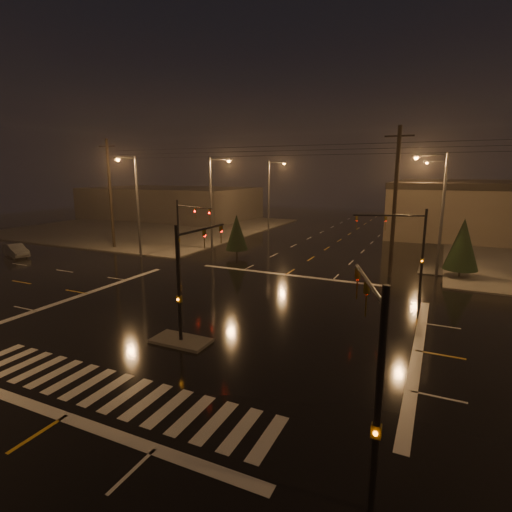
% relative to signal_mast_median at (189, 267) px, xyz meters
% --- Properties ---
extents(ground, '(140.00, 140.00, 0.00)m').
position_rel_signal_mast_median_xyz_m(ground, '(-0.00, 3.07, -3.75)').
color(ground, black).
rests_on(ground, ground).
extents(sidewalk_nw, '(36.00, 36.00, 0.12)m').
position_rel_signal_mast_median_xyz_m(sidewalk_nw, '(-30.00, 33.07, -3.69)').
color(sidewalk_nw, '#4C4A44').
rests_on(sidewalk_nw, ground).
extents(median_island, '(3.00, 1.60, 0.15)m').
position_rel_signal_mast_median_xyz_m(median_island, '(-0.00, -0.93, -3.68)').
color(median_island, '#4C4A44').
rests_on(median_island, ground).
extents(crosswalk, '(15.00, 2.60, 0.01)m').
position_rel_signal_mast_median_xyz_m(crosswalk, '(-0.00, -5.93, -3.75)').
color(crosswalk, beige).
rests_on(crosswalk, ground).
extents(stop_bar_near, '(16.00, 0.50, 0.01)m').
position_rel_signal_mast_median_xyz_m(stop_bar_near, '(-0.00, -7.93, -3.75)').
color(stop_bar_near, beige).
rests_on(stop_bar_near, ground).
extents(stop_bar_far, '(16.00, 0.50, 0.01)m').
position_rel_signal_mast_median_xyz_m(stop_bar_far, '(-0.00, 14.07, -3.75)').
color(stop_bar_far, beige).
rests_on(stop_bar_far, ground).
extents(commercial_block, '(30.00, 18.00, 5.60)m').
position_rel_signal_mast_median_xyz_m(commercial_block, '(-35.00, 45.07, -0.95)').
color(commercial_block, '#453F3D').
rests_on(commercial_block, ground).
extents(signal_mast_median, '(0.25, 4.59, 6.00)m').
position_rel_signal_mast_median_xyz_m(signal_mast_median, '(0.00, 0.00, 0.00)').
color(signal_mast_median, black).
rests_on(signal_mast_median, ground).
extents(signal_mast_ne, '(4.84, 1.86, 6.00)m').
position_rel_signal_mast_median_xyz_m(signal_mast_ne, '(9.50, 13.21, 0.04)').
color(signal_mast_ne, black).
rests_on(signal_mast_ne, ground).
extents(signal_mast_nw, '(4.84, 1.86, 6.00)m').
position_rel_signal_mast_median_xyz_m(signal_mast_nw, '(-9.50, 13.21, 0.04)').
color(signal_mast_nw, black).
rests_on(signal_mast_nw, ground).
extents(signal_mast_se, '(1.55, 3.87, 6.00)m').
position_rel_signal_mast_median_xyz_m(signal_mast_se, '(10.23, -6.68, -0.04)').
color(signal_mast_se, black).
rests_on(signal_mast_se, ground).
extents(streetlight_1, '(2.77, 0.32, 10.00)m').
position_rel_signal_mast_median_xyz_m(streetlight_1, '(-11.18, 21.07, 2.05)').
color(streetlight_1, '#38383A').
rests_on(streetlight_1, ground).
extents(streetlight_2, '(2.77, 0.32, 10.00)m').
position_rel_signal_mast_median_xyz_m(streetlight_2, '(-11.18, 37.07, 2.05)').
color(streetlight_2, '#38383A').
rests_on(streetlight_2, ground).
extents(streetlight_3, '(2.77, 0.32, 10.00)m').
position_rel_signal_mast_median_xyz_m(streetlight_3, '(11.18, 19.07, 2.05)').
color(streetlight_3, '#38383A').
rests_on(streetlight_3, ground).
extents(streetlight_4, '(2.77, 0.32, 10.00)m').
position_rel_signal_mast_median_xyz_m(streetlight_4, '(11.18, 39.07, 2.05)').
color(streetlight_4, '#38383A').
rests_on(streetlight_4, ground).
extents(streetlight_5, '(0.32, 2.77, 10.00)m').
position_rel_signal_mast_median_xyz_m(streetlight_5, '(-16.00, 14.26, 2.05)').
color(streetlight_5, '#38383A').
rests_on(streetlight_5, ground).
extents(utility_pole_0, '(2.20, 0.32, 12.00)m').
position_rel_signal_mast_median_xyz_m(utility_pole_0, '(-22.00, 17.07, 2.38)').
color(utility_pole_0, black).
rests_on(utility_pole_0, ground).
extents(utility_pole_1, '(2.20, 0.32, 12.00)m').
position_rel_signal_mast_median_xyz_m(utility_pole_1, '(8.00, 17.07, 2.38)').
color(utility_pole_1, black).
rests_on(utility_pole_1, ground).
extents(conifer_0, '(2.68, 2.68, 4.89)m').
position_rel_signal_mast_median_xyz_m(conifer_0, '(13.20, 19.22, -0.96)').
color(conifer_0, black).
rests_on(conifer_0, ground).
extents(conifer_3, '(2.29, 2.29, 4.28)m').
position_rel_signal_mast_median_xyz_m(conifer_3, '(-7.23, 18.94, -1.26)').
color(conifer_3, black).
rests_on(conifer_3, ground).
extents(car_crossing, '(4.22, 2.49, 1.31)m').
position_rel_signal_mast_median_xyz_m(car_crossing, '(-27.60, 9.26, -3.09)').
color(car_crossing, slate).
rests_on(car_crossing, ground).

